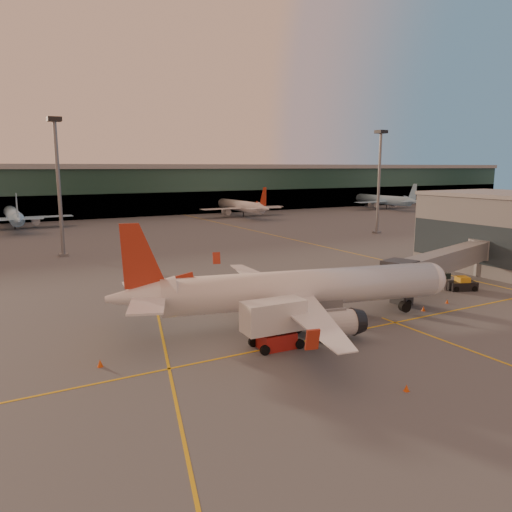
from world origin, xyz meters
TOP-DOWN VIEW (x-y plane):
  - ground at (0.00, 0.00)m, footprint 600.00×600.00m
  - taxi_markings at (-7.32, 44.49)m, footprint 100.12×173.00m
  - terminal at (0.00, 141.79)m, footprint 400.00×20.00m
  - gate_building at (41.93, 17.93)m, footprint 18.40×22.40m
  - mast_west_near at (-20.00, 66.00)m, footprint 2.40×2.40m
  - mast_east_near at (55.00, 62.00)m, footprint 2.40×2.40m
  - distant_aircraft_row at (-21.00, 118.00)m, footprint 290.00×34.00m
  - main_airplane at (-4.98, 9.95)m, footprint 37.56×34.18m
  - jet_bridge at (22.96, 12.83)m, footprint 28.64×11.03m
  - catering_truck at (-10.48, 4.87)m, footprint 5.99×2.91m
  - pushback_tug at (23.63, 11.21)m, footprint 4.14×3.24m
  - cone_nose at (16.33, 7.61)m, footprint 0.39×0.39m
  - cone_tail at (-25.65, 8.29)m, footprint 0.51×0.51m
  - cone_wing_right at (-6.50, -7.82)m, footprint 0.43×0.43m
  - cone_wing_left at (-7.09, 27.10)m, footprint 0.44×0.44m
  - cone_fwd at (11.15, 6.66)m, footprint 0.46×0.46m

SIDE VIEW (x-z plane):
  - ground at x=0.00m, z-range 0.00..0.00m
  - distant_aircraft_row at x=-21.00m, z-range -6.50..6.50m
  - taxi_markings at x=-7.32m, z-range 0.00..0.01m
  - cone_nose at x=16.33m, z-range -0.01..0.49m
  - cone_wing_right at x=-6.50m, z-range -0.01..0.53m
  - cone_wing_left at x=-7.09m, z-range -0.01..0.55m
  - cone_fwd at x=11.15m, z-range -0.01..0.57m
  - cone_tail at x=-25.65m, z-range -0.01..0.63m
  - pushback_tug at x=23.63m, z-range -0.18..1.71m
  - catering_truck at x=-10.48m, z-range 0.31..4.87m
  - main_airplane at x=-4.98m, z-range -2.00..9.45m
  - jet_bridge at x=22.96m, z-range 1.10..6.83m
  - gate_building at x=41.93m, z-range -0.01..12.59m
  - terminal at x=0.00m, z-range -0.04..17.56m
  - mast_west_near at x=-20.00m, z-range 2.06..27.66m
  - mast_east_near at x=55.00m, z-range 2.06..27.66m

